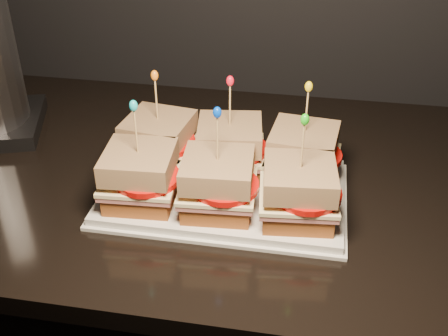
# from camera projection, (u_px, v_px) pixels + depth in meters

# --- Properties ---
(granite_slab) EXTENTS (2.20, 0.67, 0.03)m
(granite_slab) POSITION_uv_depth(u_px,v_px,m) (361.00, 194.00, 0.93)
(granite_slab) COLOR black
(granite_slab) RESTS_ON cabinet
(platter) EXTENTS (0.37, 0.23, 0.02)m
(platter) POSITION_uv_depth(u_px,v_px,m) (224.00, 192.00, 0.89)
(platter) COLOR white
(platter) RESTS_ON granite_slab
(platter_rim) EXTENTS (0.39, 0.24, 0.01)m
(platter_rim) POSITION_uv_depth(u_px,v_px,m) (224.00, 195.00, 0.90)
(platter_rim) COLOR white
(platter_rim) RESTS_ON granite_slab
(sandwich_0_bread_bot) EXTENTS (0.11, 0.11, 0.03)m
(sandwich_0_bread_bot) POSITION_uv_depth(u_px,v_px,m) (160.00, 156.00, 0.94)
(sandwich_0_bread_bot) COLOR brown
(sandwich_0_bread_bot) RESTS_ON platter
(sandwich_0_ham) EXTENTS (0.12, 0.12, 0.01)m
(sandwich_0_ham) POSITION_uv_depth(u_px,v_px,m) (160.00, 147.00, 0.93)
(sandwich_0_ham) COLOR #B3645B
(sandwich_0_ham) RESTS_ON sandwich_0_bread_bot
(sandwich_0_cheese) EXTENTS (0.12, 0.12, 0.01)m
(sandwich_0_cheese) POSITION_uv_depth(u_px,v_px,m) (159.00, 144.00, 0.93)
(sandwich_0_cheese) COLOR #FCECAA
(sandwich_0_cheese) RESTS_ON sandwich_0_ham
(sandwich_0_tomato) EXTENTS (0.10, 0.10, 0.01)m
(sandwich_0_tomato) POSITION_uv_depth(u_px,v_px,m) (165.00, 142.00, 0.92)
(sandwich_0_tomato) COLOR red
(sandwich_0_tomato) RESTS_ON sandwich_0_cheese
(sandwich_0_bread_top) EXTENTS (0.11, 0.11, 0.03)m
(sandwich_0_bread_top) POSITION_uv_depth(u_px,v_px,m) (158.00, 128.00, 0.91)
(sandwich_0_bread_top) COLOR #522A12
(sandwich_0_bread_top) RESTS_ON sandwich_0_tomato
(sandwich_0_pick) EXTENTS (0.00, 0.00, 0.09)m
(sandwich_0_pick) POSITION_uv_depth(u_px,v_px,m) (156.00, 102.00, 0.89)
(sandwich_0_pick) COLOR tan
(sandwich_0_pick) RESTS_ON sandwich_0_bread_top
(sandwich_0_frill) EXTENTS (0.01, 0.01, 0.02)m
(sandwich_0_frill) POSITION_uv_depth(u_px,v_px,m) (155.00, 75.00, 0.86)
(sandwich_0_frill) COLOR orange
(sandwich_0_frill) RESTS_ON sandwich_0_pick
(sandwich_1_bread_bot) EXTENTS (0.11, 0.11, 0.03)m
(sandwich_1_bread_bot) POSITION_uv_depth(u_px,v_px,m) (230.00, 163.00, 0.93)
(sandwich_1_bread_bot) COLOR brown
(sandwich_1_bread_bot) RESTS_ON platter
(sandwich_1_ham) EXTENTS (0.12, 0.12, 0.01)m
(sandwich_1_ham) POSITION_uv_depth(u_px,v_px,m) (230.00, 154.00, 0.92)
(sandwich_1_ham) COLOR #B3645B
(sandwich_1_ham) RESTS_ON sandwich_1_bread_bot
(sandwich_1_cheese) EXTENTS (0.12, 0.12, 0.01)m
(sandwich_1_cheese) POSITION_uv_depth(u_px,v_px,m) (230.00, 150.00, 0.91)
(sandwich_1_cheese) COLOR #FCECAA
(sandwich_1_cheese) RESTS_ON sandwich_1_ham
(sandwich_1_tomato) EXTENTS (0.10, 0.10, 0.01)m
(sandwich_1_tomato) POSITION_uv_depth(u_px,v_px,m) (236.00, 148.00, 0.90)
(sandwich_1_tomato) COLOR red
(sandwich_1_tomato) RESTS_ON sandwich_1_cheese
(sandwich_1_bread_top) EXTENTS (0.11, 0.11, 0.03)m
(sandwich_1_bread_top) POSITION_uv_depth(u_px,v_px,m) (230.00, 134.00, 0.90)
(sandwich_1_bread_top) COLOR #522A12
(sandwich_1_bread_top) RESTS_ON sandwich_1_tomato
(sandwich_1_pick) EXTENTS (0.00, 0.00, 0.09)m
(sandwich_1_pick) POSITION_uv_depth(u_px,v_px,m) (230.00, 108.00, 0.87)
(sandwich_1_pick) COLOR tan
(sandwich_1_pick) RESTS_ON sandwich_1_bread_top
(sandwich_1_frill) EXTENTS (0.01, 0.01, 0.02)m
(sandwich_1_frill) POSITION_uv_depth(u_px,v_px,m) (230.00, 81.00, 0.85)
(sandwich_1_frill) COLOR red
(sandwich_1_frill) RESTS_ON sandwich_1_pick
(sandwich_2_bread_bot) EXTENTS (0.11, 0.11, 0.03)m
(sandwich_2_bread_bot) POSITION_uv_depth(u_px,v_px,m) (301.00, 169.00, 0.91)
(sandwich_2_bread_bot) COLOR brown
(sandwich_2_bread_bot) RESTS_ON platter
(sandwich_2_ham) EXTENTS (0.12, 0.12, 0.01)m
(sandwich_2_ham) POSITION_uv_depth(u_px,v_px,m) (302.00, 160.00, 0.90)
(sandwich_2_ham) COLOR #B3645B
(sandwich_2_ham) RESTS_ON sandwich_2_bread_bot
(sandwich_2_cheese) EXTENTS (0.12, 0.12, 0.01)m
(sandwich_2_cheese) POSITION_uv_depth(u_px,v_px,m) (303.00, 156.00, 0.89)
(sandwich_2_cheese) COLOR #FCECAA
(sandwich_2_cheese) RESTS_ON sandwich_2_ham
(sandwich_2_tomato) EXTENTS (0.10, 0.10, 0.01)m
(sandwich_2_tomato) POSITION_uv_depth(u_px,v_px,m) (310.00, 155.00, 0.88)
(sandwich_2_tomato) COLOR red
(sandwich_2_tomato) RESTS_ON sandwich_2_cheese
(sandwich_2_bread_top) EXTENTS (0.11, 0.11, 0.03)m
(sandwich_2_bread_top) POSITION_uv_depth(u_px,v_px,m) (304.00, 141.00, 0.88)
(sandwich_2_bread_top) COLOR #522A12
(sandwich_2_bread_top) RESTS_ON sandwich_2_tomato
(sandwich_2_pick) EXTENTS (0.00, 0.00, 0.09)m
(sandwich_2_pick) POSITION_uv_depth(u_px,v_px,m) (306.00, 114.00, 0.85)
(sandwich_2_pick) COLOR tan
(sandwich_2_pick) RESTS_ON sandwich_2_bread_top
(sandwich_2_frill) EXTENTS (0.01, 0.01, 0.02)m
(sandwich_2_frill) POSITION_uv_depth(u_px,v_px,m) (309.00, 87.00, 0.83)
(sandwich_2_frill) COLOR yellow
(sandwich_2_frill) RESTS_ON sandwich_2_pick
(sandwich_3_bread_bot) EXTENTS (0.11, 0.11, 0.03)m
(sandwich_3_bread_bot) POSITION_uv_depth(u_px,v_px,m) (142.00, 192.00, 0.85)
(sandwich_3_bread_bot) COLOR brown
(sandwich_3_bread_bot) RESTS_ON platter
(sandwich_3_ham) EXTENTS (0.12, 0.11, 0.01)m
(sandwich_3_ham) POSITION_uv_depth(u_px,v_px,m) (141.00, 182.00, 0.85)
(sandwich_3_ham) COLOR #B3645B
(sandwich_3_ham) RESTS_ON sandwich_3_bread_bot
(sandwich_3_cheese) EXTENTS (0.12, 0.11, 0.01)m
(sandwich_3_cheese) POSITION_uv_depth(u_px,v_px,m) (140.00, 179.00, 0.84)
(sandwich_3_cheese) COLOR #FCECAA
(sandwich_3_cheese) RESTS_ON sandwich_3_ham
(sandwich_3_tomato) EXTENTS (0.10, 0.10, 0.01)m
(sandwich_3_tomato) POSITION_uv_depth(u_px,v_px,m) (147.00, 177.00, 0.83)
(sandwich_3_tomato) COLOR red
(sandwich_3_tomato) RESTS_ON sandwich_3_cheese
(sandwich_3_bread_top) EXTENTS (0.11, 0.11, 0.03)m
(sandwich_3_bread_top) POSITION_uv_depth(u_px,v_px,m) (139.00, 162.00, 0.83)
(sandwich_3_bread_top) COLOR #522A12
(sandwich_3_bread_top) RESTS_ON sandwich_3_tomato
(sandwich_3_pick) EXTENTS (0.00, 0.00, 0.09)m
(sandwich_3_pick) POSITION_uv_depth(u_px,v_px,m) (136.00, 134.00, 0.80)
(sandwich_3_pick) COLOR tan
(sandwich_3_pick) RESTS_ON sandwich_3_bread_top
(sandwich_3_frill) EXTENTS (0.01, 0.01, 0.02)m
(sandwich_3_frill) POSITION_uv_depth(u_px,v_px,m) (133.00, 106.00, 0.78)
(sandwich_3_frill) COLOR #14AFB9
(sandwich_3_frill) RESTS_ON sandwich_3_pick
(sandwich_4_bread_bot) EXTENTS (0.11, 0.11, 0.03)m
(sandwich_4_bread_bot) POSITION_uv_depth(u_px,v_px,m) (218.00, 200.00, 0.84)
(sandwich_4_bread_bot) COLOR brown
(sandwich_4_bread_bot) RESTS_ON platter
(sandwich_4_ham) EXTENTS (0.12, 0.11, 0.01)m
(sandwich_4_ham) POSITION_uv_depth(u_px,v_px,m) (218.00, 190.00, 0.83)
(sandwich_4_ham) COLOR #B3645B
(sandwich_4_ham) RESTS_ON sandwich_4_bread_bot
(sandwich_4_cheese) EXTENTS (0.12, 0.11, 0.01)m
(sandwich_4_cheese) POSITION_uv_depth(u_px,v_px,m) (218.00, 186.00, 0.82)
(sandwich_4_cheese) COLOR #FCECAA
(sandwich_4_cheese) RESTS_ON sandwich_4_ham
(sandwich_4_tomato) EXTENTS (0.10, 0.10, 0.01)m
(sandwich_4_tomato) POSITION_uv_depth(u_px,v_px,m) (225.00, 185.00, 0.81)
(sandwich_4_tomato) COLOR red
(sandwich_4_tomato) RESTS_ON sandwich_4_cheese
(sandwich_4_bread_top) EXTENTS (0.11, 0.11, 0.03)m
(sandwich_4_bread_top) POSITION_uv_depth(u_px,v_px,m) (218.00, 170.00, 0.81)
(sandwich_4_bread_top) COLOR #522A12
(sandwich_4_bread_top) RESTS_ON sandwich_4_tomato
(sandwich_4_pick) EXTENTS (0.00, 0.00, 0.09)m
(sandwich_4_pick) POSITION_uv_depth(u_px,v_px,m) (217.00, 141.00, 0.78)
(sandwich_4_pick) COLOR tan
(sandwich_4_pick) RESTS_ON sandwich_4_bread_top
(sandwich_4_frill) EXTENTS (0.01, 0.01, 0.02)m
(sandwich_4_frill) POSITION_uv_depth(u_px,v_px,m) (217.00, 112.00, 0.76)
(sandwich_4_frill) COLOR #013DD0
(sandwich_4_frill) RESTS_ON sandwich_4_pick
(sandwich_5_bread_bot) EXTENTS (0.11, 0.11, 0.03)m
(sandwich_5_bread_bot) POSITION_uv_depth(u_px,v_px,m) (297.00, 208.00, 0.82)
(sandwich_5_bread_bot) COLOR brown
(sandwich_5_bread_bot) RESTS_ON platter
(sandwich_5_ham) EXTENTS (0.12, 0.12, 0.01)m
(sandwich_5_ham) POSITION_uv_depth(u_px,v_px,m) (298.00, 198.00, 0.81)
(sandwich_5_ham) COLOR #B3645B
(sandwich_5_ham) RESTS_ON sandwich_5_bread_bot
(sandwich_5_cheese) EXTENTS (0.12, 0.12, 0.01)m
(sandwich_5_cheese) POSITION_uv_depth(u_px,v_px,m) (298.00, 194.00, 0.81)
(sandwich_5_cheese) COLOR #FCECAA
(sandwich_5_cheese) RESTS_ON sandwich_5_ham
(sandwich_5_tomato) EXTENTS (0.10, 0.10, 0.01)m
(sandwich_5_tomato) POSITION_uv_depth(u_px,v_px,m) (307.00, 193.00, 0.80)
(sandwich_5_tomato) COLOR red
(sandwich_5_tomato) RESTS_ON sandwich_5_cheese
(sandwich_5_bread_top) EXTENTS (0.11, 0.11, 0.03)m
(sandwich_5_bread_top) POSITION_uv_depth(u_px,v_px,m) (300.00, 177.00, 0.79)
(sandwich_5_bread_top) COLOR #522A12
(sandwich_5_bread_top) RESTS_ON sandwich_5_tomato
(sandwich_5_pick) EXTENTS (0.00, 0.00, 0.09)m
(sandwich_5_pick) POSITION_uv_depth(u_px,v_px,m) (302.00, 149.00, 0.77)
(sandwich_5_pick) COLOR tan
(sandwich_5_pick) RESTS_ON sandwich_5_bread_top
(sandwich_5_frill) EXTENTS (0.01, 0.01, 0.02)m
(sandwich_5_frill) POSITION_uv_depth(u_px,v_px,m) (305.00, 120.00, 0.74)
(sandwich_5_frill) COLOR #20B116
(sandwich_5_frill) RESTS_ON sandwich_5_pick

